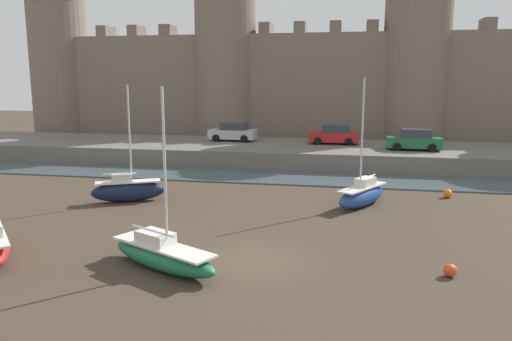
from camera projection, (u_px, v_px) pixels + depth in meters
name	position (u px, v px, depth m)	size (l,w,h in m)	color
ground_plane	(251.00, 261.00, 19.19)	(160.00, 160.00, 0.00)	#423528
water_channel	(297.00, 179.00, 34.72)	(80.00, 4.50, 0.10)	#47565B
quay_road	(307.00, 154.00, 41.59)	(68.53, 10.00, 1.45)	#666059
castle	(317.00, 74.00, 49.79)	(63.48, 6.96, 19.63)	#7A6B5B
sailboat_midflat_right	(128.00, 190.00, 28.26)	(4.10, 2.69, 6.57)	#141E3D
sailboat_near_channel_right	(162.00, 254.00, 18.26)	(5.16, 3.50, 6.64)	#1E6B47
sailboat_midflat_centre	(362.00, 194.00, 27.30)	(3.16, 4.34, 6.97)	#234793
mooring_buoy_off_centre	(450.00, 270.00, 17.59)	(0.47, 0.47, 0.47)	#E04C1E
mooring_buoy_near_shore	(448.00, 193.00, 29.30)	(0.51, 0.51, 0.51)	orange
car_quay_west	(414.00, 140.00, 38.50)	(4.15, 1.98, 1.62)	#1E6638
car_quay_centre_east	(233.00, 132.00, 44.15)	(4.15, 1.98, 1.62)	#B2B5B7
car_quay_east	(334.00, 135.00, 42.07)	(4.15, 1.98, 1.62)	red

